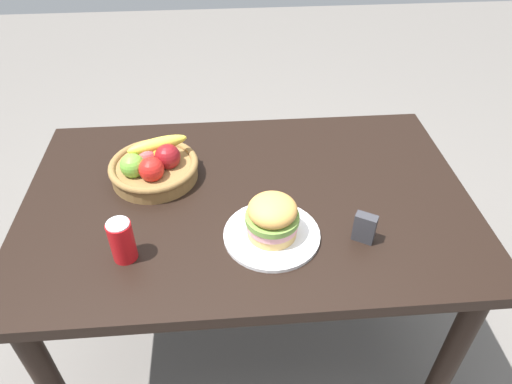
{
  "coord_description": "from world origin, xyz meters",
  "views": [
    {
      "loc": [
        -0.06,
        -1.11,
        1.7
      ],
      "look_at": [
        0.02,
        -0.06,
        0.81
      ],
      "focal_mm": 32.54,
      "sensor_mm": 36.0,
      "label": 1
    }
  ],
  "objects_px": {
    "fruit_basket": "(154,165)",
    "napkin_holder": "(365,228)",
    "plate": "(272,235)",
    "soda_can": "(122,241)",
    "sandwich": "(272,217)"
  },
  "relations": [
    {
      "from": "fruit_basket",
      "to": "napkin_holder",
      "type": "xyz_separation_m",
      "value": [
        0.61,
        -0.33,
        -0.0
      ]
    },
    {
      "from": "plate",
      "to": "soda_can",
      "type": "height_order",
      "value": "soda_can"
    },
    {
      "from": "soda_can",
      "to": "napkin_holder",
      "type": "distance_m",
      "value": 0.66
    },
    {
      "from": "fruit_basket",
      "to": "napkin_holder",
      "type": "height_order",
      "value": "fruit_basket"
    },
    {
      "from": "sandwich",
      "to": "soda_can",
      "type": "height_order",
      "value": "sandwich"
    },
    {
      "from": "sandwich",
      "to": "fruit_basket",
      "type": "height_order",
      "value": "sandwich"
    },
    {
      "from": "fruit_basket",
      "to": "soda_can",
      "type": "bearing_deg",
      "value": -98.27
    },
    {
      "from": "soda_can",
      "to": "fruit_basket",
      "type": "bearing_deg",
      "value": 81.73
    },
    {
      "from": "plate",
      "to": "sandwich",
      "type": "height_order",
      "value": "sandwich"
    },
    {
      "from": "plate",
      "to": "sandwich",
      "type": "distance_m",
      "value": 0.07
    },
    {
      "from": "plate",
      "to": "soda_can",
      "type": "relative_size",
      "value": 2.19
    },
    {
      "from": "plate",
      "to": "napkin_holder",
      "type": "bearing_deg",
      "value": -7.26
    },
    {
      "from": "napkin_holder",
      "to": "fruit_basket",
      "type": "bearing_deg",
      "value": -178.13
    },
    {
      "from": "plate",
      "to": "soda_can",
      "type": "bearing_deg",
      "value": -173.53
    },
    {
      "from": "plate",
      "to": "fruit_basket",
      "type": "xyz_separation_m",
      "value": [
        -0.35,
        0.3,
        0.04
      ]
    }
  ]
}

